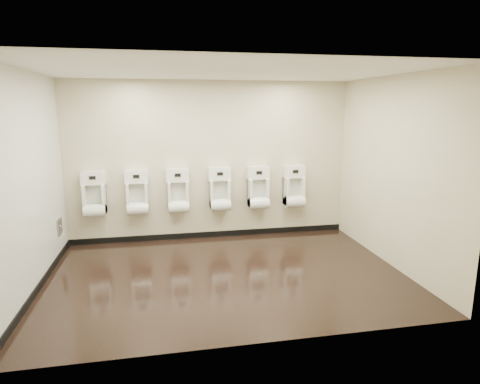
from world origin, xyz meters
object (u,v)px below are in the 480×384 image
object	(u,v)px
urinal_5	(294,189)
urinal_4	(258,191)
urinal_0	(94,197)
urinal_2	(178,194)
urinal_3	(220,192)
access_panel	(59,226)
urinal_1	(137,196)

from	to	relation	value
urinal_5	urinal_4	bearing A→B (deg)	180.00
urinal_0	urinal_2	bearing A→B (deg)	0.00
urinal_3	urinal_4	size ratio (longest dim) A/B	1.00
access_panel	urinal_3	bearing A→B (deg)	9.04
urinal_2	urinal_3	bearing A→B (deg)	0.00
urinal_1	urinal_5	xyz separation A→B (m)	(2.81, 0.00, 0.00)
access_panel	urinal_2	bearing A→B (deg)	12.46
urinal_3	urinal_1	bearing A→B (deg)	180.00
urinal_0	urinal_2	xyz separation A→B (m)	(1.39, 0.00, 0.00)
access_panel	urinal_2	xyz separation A→B (m)	(1.88, 0.42, 0.36)
urinal_4	urinal_0	bearing A→B (deg)	180.00
urinal_5	urinal_3	bearing A→B (deg)	180.00
urinal_2	urinal_3	distance (m)	0.73
urinal_2	urinal_4	distance (m)	1.44
urinal_1	urinal_5	world-z (taller)	same
urinal_4	access_panel	bearing A→B (deg)	-172.86
urinal_5	urinal_1	bearing A→B (deg)	180.00
urinal_1	access_panel	bearing A→B (deg)	-160.76
urinal_0	urinal_4	bearing A→B (deg)	0.00
urinal_1	urinal_3	size ratio (longest dim) A/B	1.00
urinal_0	urinal_4	distance (m)	2.83
urinal_4	urinal_1	bearing A→B (deg)	180.00
urinal_3	urinal_2	bearing A→B (deg)	180.00
urinal_0	urinal_1	world-z (taller)	same
urinal_1	urinal_2	distance (m)	0.69
urinal_1	urinal_0	bearing A→B (deg)	180.00
urinal_0	urinal_5	world-z (taller)	same
access_panel	urinal_4	world-z (taller)	urinal_4
urinal_2	urinal_3	xyz separation A→B (m)	(0.73, 0.00, 0.00)
urinal_5	urinal_2	bearing A→B (deg)	180.00
urinal_2	urinal_1	bearing A→B (deg)	180.00
urinal_5	urinal_0	bearing A→B (deg)	180.00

